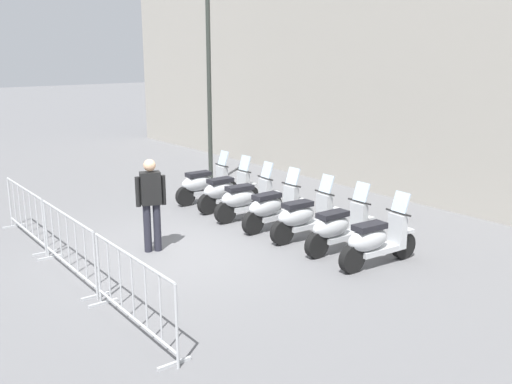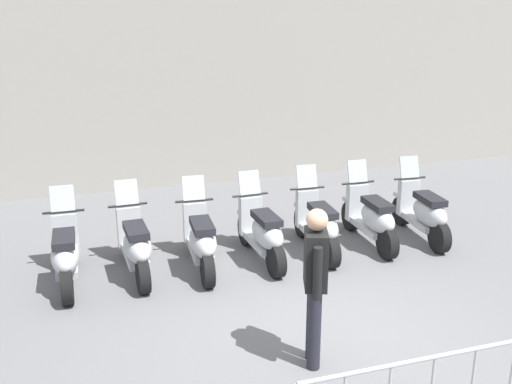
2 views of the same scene
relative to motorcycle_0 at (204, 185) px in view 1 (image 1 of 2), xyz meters
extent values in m
plane|color=slate|center=(2.37, -2.76, -0.45)|extent=(120.00, 120.00, 0.00)
cylinder|color=black|center=(0.11, 0.69, -0.21)|extent=(0.22, 0.50, 0.48)
cylinder|color=black|center=(-0.09, -0.53, -0.21)|extent=(0.22, 0.50, 0.48)
cube|color=#B7BABC|center=(0.01, 0.08, -0.17)|extent=(0.42, 0.90, 0.10)
ellipsoid|color=#B7BABC|center=(-0.03, -0.20, 0.07)|extent=(0.49, 0.89, 0.40)
cube|color=black|center=(-0.03, -0.17, 0.29)|extent=(0.37, 0.64, 0.10)
cube|color=#B7BABC|center=(0.08, 0.51, 0.10)|extent=(0.36, 0.19, 0.60)
cylinder|color=black|center=(0.08, 0.51, 0.43)|extent=(0.56, 0.13, 0.04)
cube|color=silver|center=(0.09, 0.56, 0.61)|extent=(0.34, 0.19, 0.35)
cube|color=#B7BABC|center=(0.11, 0.69, 0.06)|extent=(0.25, 0.35, 0.06)
cylinder|color=black|center=(0.98, 0.59, -0.21)|extent=(0.19, 0.49, 0.48)
cylinder|color=black|center=(0.86, -0.65, -0.21)|extent=(0.19, 0.49, 0.48)
cube|color=#B7BABC|center=(0.92, -0.03, -0.17)|extent=(0.36, 0.89, 0.10)
ellipsoid|color=#B7BABC|center=(0.89, -0.31, 0.07)|extent=(0.44, 0.87, 0.40)
cube|color=black|center=(0.89, -0.28, 0.29)|extent=(0.34, 0.62, 0.10)
cube|color=#B7BABC|center=(0.96, 0.40, 0.10)|extent=(0.35, 0.17, 0.60)
cylinder|color=black|center=(0.96, 0.40, 0.43)|extent=(0.56, 0.09, 0.04)
cube|color=silver|center=(0.96, 0.45, 0.61)|extent=(0.33, 0.17, 0.35)
cube|color=#B7BABC|center=(0.98, 0.59, 0.06)|extent=(0.23, 0.34, 0.06)
cylinder|color=black|center=(1.93, 0.36, -0.21)|extent=(0.23, 0.50, 0.48)
cylinder|color=black|center=(1.68, -0.86, -0.21)|extent=(0.23, 0.50, 0.48)
cube|color=#B7BABC|center=(1.81, -0.25, -0.17)|extent=(0.45, 0.91, 0.10)
ellipsoid|color=#B7BABC|center=(1.75, -0.52, 0.07)|extent=(0.52, 0.89, 0.40)
cube|color=black|center=(1.76, -0.49, 0.29)|extent=(0.39, 0.64, 0.10)
cube|color=#B7BABC|center=(1.89, 0.18, 0.10)|extent=(0.36, 0.20, 0.60)
cylinder|color=black|center=(1.89, 0.18, 0.43)|extent=(0.56, 0.15, 0.04)
cube|color=silver|center=(1.90, 0.23, 0.61)|extent=(0.34, 0.20, 0.35)
cube|color=#B7BABC|center=(1.93, 0.36, 0.06)|extent=(0.26, 0.35, 0.06)
cylinder|color=black|center=(2.77, 0.25, -0.21)|extent=(0.19, 0.49, 0.48)
cylinder|color=black|center=(2.65, -0.98, -0.21)|extent=(0.19, 0.49, 0.48)
cube|color=#B7BABC|center=(2.71, -0.36, -0.17)|extent=(0.36, 0.89, 0.10)
ellipsoid|color=#B7BABC|center=(2.68, -0.64, 0.07)|extent=(0.44, 0.87, 0.40)
cube|color=black|center=(2.69, -0.61, 0.29)|extent=(0.34, 0.62, 0.10)
cube|color=#B7BABC|center=(2.75, 0.07, 0.10)|extent=(0.35, 0.17, 0.60)
cylinder|color=black|center=(2.75, 0.07, 0.43)|extent=(0.56, 0.09, 0.04)
cube|color=silver|center=(2.76, 0.12, 0.61)|extent=(0.33, 0.17, 0.35)
cube|color=#B7BABC|center=(2.77, 0.25, 0.06)|extent=(0.23, 0.34, 0.06)
cylinder|color=black|center=(3.74, 0.17, -0.21)|extent=(0.23, 0.50, 0.48)
cylinder|color=black|center=(3.50, -1.05, -0.21)|extent=(0.23, 0.50, 0.48)
cube|color=#B7BABC|center=(3.62, -0.44, -0.17)|extent=(0.44, 0.91, 0.10)
ellipsoid|color=#B7BABC|center=(3.57, -0.71, 0.07)|extent=(0.51, 0.89, 0.40)
cube|color=black|center=(3.57, -0.68, 0.29)|extent=(0.39, 0.64, 0.10)
cube|color=#B7BABC|center=(3.70, -0.01, 0.10)|extent=(0.36, 0.20, 0.60)
cylinder|color=black|center=(3.70, -0.01, 0.43)|extent=(0.56, 0.14, 0.04)
cube|color=silver|center=(3.71, 0.03, 0.61)|extent=(0.34, 0.20, 0.35)
cube|color=#B7BABC|center=(3.74, 0.17, 0.06)|extent=(0.26, 0.35, 0.06)
cylinder|color=black|center=(4.62, 0.07, -0.21)|extent=(0.21, 0.50, 0.48)
cylinder|color=black|center=(4.43, -1.15, -0.21)|extent=(0.21, 0.50, 0.48)
cube|color=#B7BABC|center=(4.53, -0.54, -0.17)|extent=(0.41, 0.90, 0.10)
ellipsoid|color=#B7BABC|center=(4.48, -0.81, 0.07)|extent=(0.49, 0.89, 0.40)
cube|color=black|center=(4.49, -0.78, 0.29)|extent=(0.37, 0.64, 0.10)
cube|color=#B7BABC|center=(4.59, -0.11, 0.10)|extent=(0.36, 0.19, 0.60)
cylinder|color=black|center=(4.59, -0.11, 0.43)|extent=(0.56, 0.12, 0.04)
cube|color=silver|center=(4.60, -0.06, 0.61)|extent=(0.34, 0.19, 0.35)
cube|color=#B7BABC|center=(4.62, 0.07, 0.06)|extent=(0.25, 0.35, 0.06)
cylinder|color=black|center=(5.55, -0.09, -0.21)|extent=(0.24, 0.50, 0.48)
cylinder|color=black|center=(5.29, -1.30, -0.21)|extent=(0.24, 0.50, 0.48)
cube|color=#B7BABC|center=(5.42, -0.70, -0.17)|extent=(0.45, 0.91, 0.10)
ellipsoid|color=#B7BABC|center=(5.37, -0.97, 0.07)|extent=(0.53, 0.90, 0.40)
cube|color=black|center=(5.37, -0.94, 0.29)|extent=(0.40, 0.65, 0.10)
cube|color=#B7BABC|center=(5.51, -0.27, 0.10)|extent=(0.36, 0.21, 0.60)
cylinder|color=black|center=(5.51, -0.27, 0.43)|extent=(0.56, 0.15, 0.04)
cube|color=silver|center=(5.52, -0.23, 0.61)|extent=(0.34, 0.20, 0.35)
cube|color=#B7BABC|center=(5.55, -0.09, 0.06)|extent=(0.26, 0.35, 0.06)
cube|color=#B2B5B7|center=(-1.31, -4.19, -0.43)|extent=(0.10, 0.44, 0.04)
cube|color=#B2B5B7|center=(0.76, -4.49, -0.43)|extent=(0.10, 0.44, 0.04)
cylinder|color=#B2B5B7|center=(-1.40, -4.18, 0.07)|extent=(0.04, 0.04, 1.05)
cylinder|color=#B2B5B7|center=(0.85, -4.50, 0.07)|extent=(0.04, 0.04, 1.05)
cylinder|color=#B2B5B7|center=(-0.28, -4.34, 0.60)|extent=(2.26, 0.36, 0.04)
cylinder|color=#B2B5B7|center=(-0.28, -4.34, -0.27)|extent=(2.26, 0.36, 0.04)
cylinder|color=#B2B5B7|center=(-1.03, -4.23, 0.16)|extent=(0.02, 0.02, 0.87)
cylinder|color=#B2B5B7|center=(-0.65, -4.29, 0.16)|extent=(0.02, 0.02, 0.87)
cylinder|color=#B2B5B7|center=(-0.28, -4.34, 0.16)|extent=(0.02, 0.02, 0.87)
cylinder|color=#B2B5B7|center=(0.10, -4.39, 0.16)|extent=(0.02, 0.02, 0.87)
cylinder|color=#B2B5B7|center=(0.47, -4.45, 0.16)|extent=(0.02, 0.02, 0.87)
cube|color=#B2B5B7|center=(1.06, -4.53, -0.43)|extent=(0.10, 0.44, 0.04)
cube|color=#B2B5B7|center=(3.13, -4.83, -0.43)|extent=(0.10, 0.44, 0.04)
cylinder|color=#B2B5B7|center=(0.97, -4.52, 0.07)|extent=(0.04, 0.04, 1.05)
cylinder|color=#B2B5B7|center=(3.22, -4.84, 0.07)|extent=(0.04, 0.04, 1.05)
cylinder|color=#B2B5B7|center=(2.09, -4.68, 0.60)|extent=(2.26, 0.36, 0.04)
cylinder|color=#B2B5B7|center=(2.09, -4.68, -0.27)|extent=(2.26, 0.36, 0.04)
cylinder|color=#B2B5B7|center=(1.34, -4.57, 0.16)|extent=(0.02, 0.02, 0.87)
cylinder|color=#B2B5B7|center=(1.72, -4.63, 0.16)|extent=(0.02, 0.02, 0.87)
cylinder|color=#B2B5B7|center=(2.09, -4.68, 0.16)|extent=(0.02, 0.02, 0.87)
cylinder|color=#B2B5B7|center=(2.47, -4.73, 0.16)|extent=(0.02, 0.02, 0.87)
cylinder|color=#B2B5B7|center=(2.84, -4.79, 0.16)|extent=(0.02, 0.02, 0.87)
cube|color=#B2B5B7|center=(3.43, -4.87, -0.43)|extent=(0.10, 0.44, 0.04)
cube|color=#B2B5B7|center=(5.50, -5.17, -0.43)|extent=(0.10, 0.44, 0.04)
cylinder|color=#B2B5B7|center=(3.34, -4.86, 0.07)|extent=(0.04, 0.04, 1.05)
cylinder|color=#B2B5B7|center=(5.59, -5.18, 0.07)|extent=(0.04, 0.04, 1.05)
cylinder|color=#B2B5B7|center=(4.47, -5.02, 0.60)|extent=(2.26, 0.36, 0.04)
cylinder|color=#B2B5B7|center=(4.47, -5.02, -0.27)|extent=(2.26, 0.36, 0.04)
cylinder|color=#B2B5B7|center=(3.71, -4.91, 0.16)|extent=(0.02, 0.02, 0.87)
cylinder|color=#B2B5B7|center=(4.09, -4.96, 0.16)|extent=(0.02, 0.02, 0.87)
cylinder|color=#B2B5B7|center=(4.47, -5.02, 0.16)|extent=(0.02, 0.02, 0.87)
cylinder|color=#B2B5B7|center=(4.84, -5.07, 0.16)|extent=(0.02, 0.02, 0.87)
cylinder|color=#B2B5B7|center=(5.22, -5.13, 0.16)|extent=(0.02, 0.02, 0.87)
cylinder|color=#2D332D|center=(-1.34, 1.37, 2.27)|extent=(0.12, 0.12, 5.44)
cylinder|color=#23232D|center=(2.00, -3.08, 0.00)|extent=(0.14, 0.14, 0.90)
cylinder|color=#23232D|center=(2.08, -2.92, 0.00)|extent=(0.14, 0.14, 0.90)
cube|color=black|center=(2.04, -3.00, 0.75)|extent=(0.36, 0.42, 0.60)
sphere|color=tan|center=(2.04, -3.00, 1.17)|extent=(0.22, 0.22, 0.22)
cylinder|color=black|center=(1.94, -3.20, 0.70)|extent=(0.09, 0.09, 0.55)
cylinder|color=black|center=(2.14, -2.79, 0.70)|extent=(0.09, 0.09, 0.55)
camera|label=1|loc=(10.31, -8.71, 3.06)|focal=39.34mm
camera|label=2|loc=(-0.86, -7.63, 3.19)|focal=41.49mm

